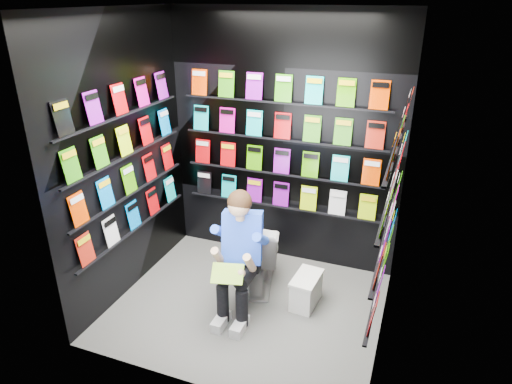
% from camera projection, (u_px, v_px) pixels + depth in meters
% --- Properties ---
extents(floor, '(2.40, 2.40, 0.00)m').
position_uv_depth(floor, '(248.00, 306.00, 4.27)').
color(floor, '#5E5E5B').
rests_on(floor, ground).
extents(ceiling, '(2.40, 2.40, 0.00)m').
position_uv_depth(ceiling, '(245.00, 8.00, 3.23)').
color(ceiling, white).
rests_on(ceiling, floor).
extents(wall_back, '(2.40, 0.04, 2.60)m').
position_uv_depth(wall_back, '(283.00, 143.00, 4.61)').
color(wall_back, black).
rests_on(wall_back, floor).
extents(wall_front, '(2.40, 0.04, 2.60)m').
position_uv_depth(wall_front, '(188.00, 232.00, 2.90)').
color(wall_front, black).
rests_on(wall_front, floor).
extents(wall_left, '(0.04, 2.00, 2.60)m').
position_uv_depth(wall_left, '(124.00, 160.00, 4.14)').
color(wall_left, black).
rests_on(wall_left, floor).
extents(wall_right, '(0.04, 2.00, 2.60)m').
position_uv_depth(wall_right, '(397.00, 199.00, 3.36)').
color(wall_right, black).
rests_on(wall_right, floor).
extents(comics_back, '(2.10, 0.06, 1.37)m').
position_uv_depth(comics_back, '(282.00, 144.00, 4.58)').
color(comics_back, red).
rests_on(comics_back, wall_back).
extents(comics_left, '(0.06, 1.70, 1.37)m').
position_uv_depth(comics_left, '(127.00, 160.00, 4.13)').
color(comics_left, red).
rests_on(comics_left, wall_left).
extents(comics_right, '(0.06, 1.70, 1.37)m').
position_uv_depth(comics_right, '(393.00, 198.00, 3.37)').
color(comics_right, red).
rests_on(comics_right, wall_right).
extents(toilet, '(0.59, 0.83, 0.73)m').
position_uv_depth(toilet, '(258.00, 253.00, 4.45)').
color(toilet, white).
rests_on(toilet, floor).
extents(longbox, '(0.23, 0.38, 0.27)m').
position_uv_depth(longbox, '(306.00, 291.00, 4.26)').
color(longbox, white).
rests_on(longbox, floor).
extents(longbox_lid, '(0.25, 0.40, 0.03)m').
position_uv_depth(longbox_lid, '(307.00, 278.00, 4.20)').
color(longbox_lid, white).
rests_on(longbox_lid, longbox).
extents(reader, '(0.62, 0.78, 1.26)m').
position_uv_depth(reader, '(243.00, 238.00, 3.98)').
color(reader, blue).
rests_on(reader, toilet).
extents(held_comic, '(0.30, 0.22, 0.11)m').
position_uv_depth(held_comic, '(227.00, 274.00, 3.74)').
color(held_comic, green).
rests_on(held_comic, reader).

